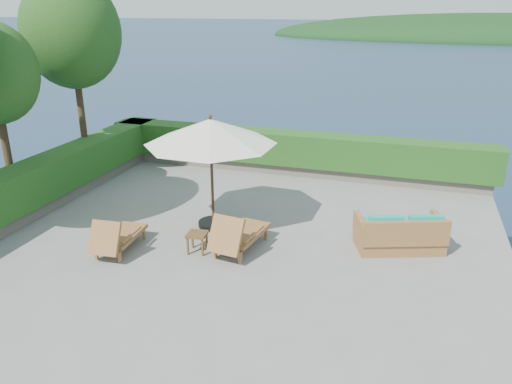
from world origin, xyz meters
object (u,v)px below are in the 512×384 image
(lounge_left, at_px, (117,236))
(patio_umbrella, at_px, (211,133))
(wicker_loveseat, at_px, (400,235))
(side_table, at_px, (197,237))
(lounge_right, at_px, (238,234))

(lounge_left, bearing_deg, patio_umbrella, 48.38)
(patio_umbrella, xyz_separation_m, wicker_loveseat, (4.44, 0.07, -2.00))
(patio_umbrella, relative_size, side_table, 8.80)
(patio_umbrella, bearing_deg, side_table, -82.24)
(lounge_left, xyz_separation_m, side_table, (1.68, 0.54, -0.01))
(patio_umbrella, distance_m, side_table, 2.44)
(lounge_left, relative_size, wicker_loveseat, 0.77)
(lounge_left, height_order, side_table, lounge_left)
(side_table, bearing_deg, patio_umbrella, 97.76)
(lounge_left, xyz_separation_m, lounge_right, (2.53, 0.83, 0.04))
(side_table, relative_size, wicker_loveseat, 0.22)
(lounge_right, relative_size, side_table, 3.89)
(patio_umbrella, height_order, lounge_left, patio_umbrella)
(lounge_left, distance_m, lounge_right, 2.66)
(wicker_loveseat, bearing_deg, side_table, 179.46)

